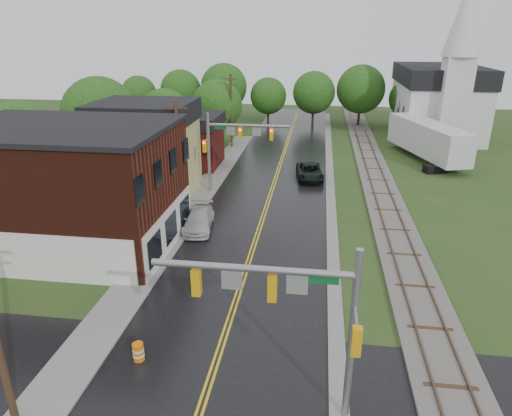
% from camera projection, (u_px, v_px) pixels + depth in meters
% --- Properties ---
extents(main_road, '(10.00, 90.00, 0.02)m').
position_uv_depth(main_road, '(274.00, 184.00, 44.14)').
color(main_road, black).
rests_on(main_road, ground).
extents(cross_road, '(60.00, 9.00, 0.02)m').
position_uv_depth(cross_road, '(203.00, 401.00, 18.32)').
color(cross_road, black).
rests_on(cross_road, ground).
extents(curb_right, '(0.80, 70.00, 0.12)m').
position_uv_depth(curb_right, '(330.00, 171.00, 48.06)').
color(curb_right, gray).
rests_on(curb_right, ground).
extents(sidewalk_left, '(2.40, 50.00, 0.12)m').
position_uv_depth(sidewalk_left, '(199.00, 198.00, 40.33)').
color(sidewalk_left, gray).
rests_on(sidewalk_left, ground).
extents(brick_building, '(14.30, 10.30, 8.30)m').
position_uv_depth(brick_building, '(66.00, 187.00, 30.40)').
color(brick_building, '#41170E').
rests_on(brick_building, ground).
extents(yellow_house, '(8.00, 7.00, 6.40)m').
position_uv_depth(yellow_house, '(147.00, 158.00, 40.70)').
color(yellow_house, tan).
rests_on(yellow_house, ground).
extents(darkred_building, '(7.00, 6.00, 4.40)m').
position_uv_depth(darkred_building, '(187.00, 146.00, 49.23)').
color(darkred_building, '#3F0F0C').
rests_on(darkred_building, ground).
extents(church, '(10.40, 18.40, 20.00)m').
position_uv_depth(church, '(440.00, 94.00, 61.33)').
color(church, silver).
rests_on(church, ground).
extents(railroad, '(3.20, 80.00, 0.30)m').
position_uv_depth(railroad, '(374.00, 172.00, 47.43)').
color(railroad, '#59544C').
rests_on(railroad, ground).
extents(traffic_signal_near, '(7.34, 0.30, 7.20)m').
position_uv_depth(traffic_signal_near, '(293.00, 302.00, 16.06)').
color(traffic_signal_near, gray).
rests_on(traffic_signal_near, ground).
extents(traffic_signal_far, '(7.34, 0.43, 7.20)m').
position_uv_depth(traffic_signal_far, '(232.00, 139.00, 40.01)').
color(traffic_signal_far, gray).
rests_on(traffic_signal_far, ground).
extents(utility_pole_b, '(1.80, 0.28, 9.00)m').
position_uv_depth(utility_pole_b, '(179.00, 155.00, 35.92)').
color(utility_pole_b, '#382616').
rests_on(utility_pole_b, ground).
extents(utility_pole_c, '(1.80, 0.28, 9.00)m').
position_uv_depth(utility_pole_c, '(231.00, 110.00, 56.20)').
color(utility_pole_c, '#382616').
rests_on(utility_pole_c, ground).
extents(tree_left_a, '(6.80, 6.80, 8.67)m').
position_uv_depth(tree_left_a, '(24.00, 145.00, 37.35)').
color(tree_left_a, black).
rests_on(tree_left_a, ground).
extents(tree_left_b, '(7.60, 7.60, 9.69)m').
position_uv_depth(tree_left_b, '(101.00, 117.00, 46.10)').
color(tree_left_b, black).
rests_on(tree_left_b, ground).
extents(tree_left_c, '(6.00, 6.00, 7.65)m').
position_uv_depth(tree_left_c, '(166.00, 116.00, 53.40)').
color(tree_left_c, black).
rests_on(tree_left_c, ground).
extents(tree_left_e, '(6.40, 6.40, 8.16)m').
position_uv_depth(tree_left_e, '(218.00, 106.00, 58.18)').
color(tree_left_e, black).
rests_on(tree_left_e, ground).
extents(suv_dark, '(3.10, 5.58, 1.48)m').
position_uv_depth(suv_dark, '(310.00, 172.00, 45.33)').
color(suv_dark, black).
rests_on(suv_dark, ground).
extents(pickup_white, '(2.60, 5.13, 1.43)m').
position_uv_depth(pickup_white, '(199.00, 220.00, 33.96)').
color(pickup_white, silver).
rests_on(pickup_white, ground).
extents(semi_trailer, '(6.95, 14.02, 4.24)m').
position_uv_depth(semi_trailer, '(427.00, 138.00, 51.39)').
color(semi_trailer, black).
rests_on(semi_trailer, ground).
extents(construction_barrel, '(0.60, 0.60, 0.89)m').
position_uv_depth(construction_barrel, '(138.00, 352.00, 20.45)').
color(construction_barrel, orange).
rests_on(construction_barrel, ground).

